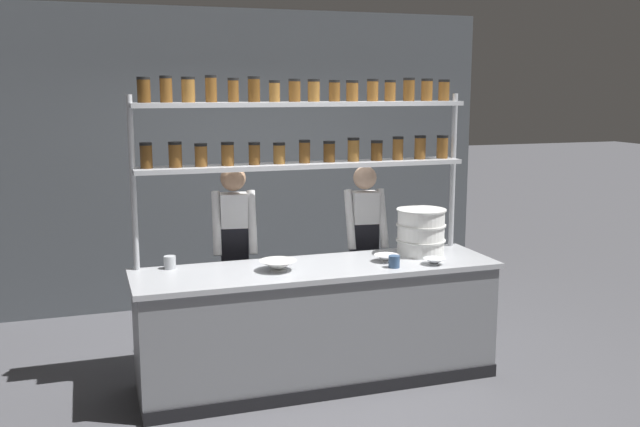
% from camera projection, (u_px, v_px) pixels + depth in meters
% --- Properties ---
extents(ground_plane, '(40.00, 40.00, 0.00)m').
position_uv_depth(ground_plane, '(318.00, 380.00, 5.58)').
color(ground_plane, '#4C4C51').
extents(back_wall, '(5.19, 0.12, 3.05)m').
position_uv_depth(back_wall, '(248.00, 158.00, 7.50)').
color(back_wall, '#4C5156').
rests_on(back_wall, ground_plane).
extents(prep_counter, '(2.79, 0.76, 0.92)m').
position_uv_depth(prep_counter, '(318.00, 324.00, 5.50)').
color(prep_counter, gray).
rests_on(prep_counter, ground_plane).
extents(spice_shelf_unit, '(2.67, 0.28, 2.35)m').
position_uv_depth(spice_shelf_unit, '(304.00, 136.00, 5.56)').
color(spice_shelf_unit, '#ADAFB5').
rests_on(spice_shelf_unit, ground_plane).
extents(chef_left, '(0.39, 0.31, 1.63)m').
position_uv_depth(chef_left, '(235.00, 249.00, 5.90)').
color(chef_left, black).
rests_on(chef_left, ground_plane).
extents(chef_center, '(0.38, 0.30, 1.60)m').
position_uv_depth(chef_center, '(364.00, 244.00, 6.21)').
color(chef_center, black).
rests_on(chef_center, ground_plane).
extents(container_stack, '(0.40, 0.40, 0.37)m').
position_uv_depth(container_stack, '(421.00, 232.00, 5.77)').
color(container_stack, white).
rests_on(container_stack, prep_counter).
extents(prep_bowl_near_left, '(0.28, 0.28, 0.08)m').
position_uv_depth(prep_bowl_near_left, '(278.00, 266.00, 5.28)').
color(prep_bowl_near_left, silver).
rests_on(prep_bowl_near_left, prep_counter).
extents(prep_bowl_center_front, '(0.20, 0.20, 0.05)m').
position_uv_depth(prep_bowl_center_front, '(386.00, 258.00, 5.56)').
color(prep_bowl_center_front, white).
rests_on(prep_bowl_center_front, prep_counter).
extents(prep_bowl_center_back, '(0.17, 0.17, 0.05)m').
position_uv_depth(prep_bowl_center_back, '(434.00, 261.00, 5.47)').
color(prep_bowl_center_back, silver).
rests_on(prep_bowl_center_back, prep_counter).
extents(serving_cup_front, '(0.09, 0.09, 0.09)m').
position_uv_depth(serving_cup_front, '(394.00, 262.00, 5.37)').
color(serving_cup_front, '#334C70').
rests_on(serving_cup_front, prep_counter).
extents(serving_cup_by_board, '(0.09, 0.09, 0.10)m').
position_uv_depth(serving_cup_by_board, '(170.00, 262.00, 5.33)').
color(serving_cup_by_board, '#B2B7BC').
rests_on(serving_cup_by_board, prep_counter).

